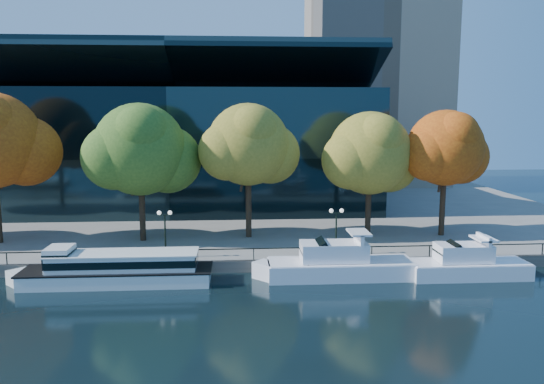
{
  "coord_description": "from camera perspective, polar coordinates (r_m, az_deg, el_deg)",
  "views": [
    {
      "loc": [
        3.68,
        -39.66,
        13.12
      ],
      "look_at": [
        6.85,
        8.0,
        6.0
      ],
      "focal_mm": 35.0,
      "sensor_mm": 36.0,
      "label": 1
    }
  ],
  "objects": [
    {
      "name": "tree_2",
      "position": [
        51.32,
        -13.82,
        4.26
      ],
      "size": [
        10.86,
        8.9,
        13.1
      ],
      "color": "black",
      "rests_on": "promenade"
    },
    {
      "name": "tree_3",
      "position": [
        51.27,
        -2.39,
        4.93
      ],
      "size": [
        9.93,
        8.15,
        13.1
      ],
      "color": "black",
      "rests_on": "promenade"
    },
    {
      "name": "promenade",
      "position": [
        77.16,
        -6.49,
        -0.99
      ],
      "size": [
        90.0,
        67.08,
        1.0
      ],
      "color": "slate",
      "rests_on": "ground"
    },
    {
      "name": "tree_5",
      "position": [
        54.85,
        18.29,
        4.35
      ],
      "size": [
        9.31,
        7.63,
        12.47
      ],
      "color": "black",
      "rests_on": "promenade"
    },
    {
      "name": "lamp_1",
      "position": [
        45.51,
        -11.45,
        -3.28
      ],
      "size": [
        1.26,
        0.36,
        4.03
      ],
      "color": "black",
      "rests_on": "promenade"
    },
    {
      "name": "tree_4",
      "position": [
        53.02,
        10.65,
        3.94
      ],
      "size": [
        10.19,
        8.35,
        12.31
      ],
      "color": "black",
      "rests_on": "promenade"
    },
    {
      "name": "convention_building",
      "position": [
        72.01,
        -9.95,
        4.68
      ],
      "size": [
        50.0,
        24.57,
        21.43
      ],
      "color": "black",
      "rests_on": "ground"
    },
    {
      "name": "cruiser_far",
      "position": [
        45.64,
        19.86,
        -7.3
      ],
      "size": [
        10.68,
        2.96,
        3.49
      ],
      "color": "white",
      "rests_on": "ground"
    },
    {
      "name": "cruiser_near",
      "position": [
        43.2,
        6.73,
        -7.64
      ],
      "size": [
        13.04,
        3.36,
        3.78
      ],
      "color": "white",
      "rests_on": "ground"
    },
    {
      "name": "tour_boat",
      "position": [
        43.17,
        -16.79,
        -7.81
      ],
      "size": [
        15.86,
        3.54,
        3.01
      ],
      "color": "white",
      "rests_on": "ground"
    },
    {
      "name": "railing",
      "position": [
        44.49,
        -8.47,
        -6.17
      ],
      "size": [
        88.2,
        0.08,
        0.99
      ],
      "color": "black",
      "rests_on": "promenade"
    },
    {
      "name": "lamp_2",
      "position": [
        45.89,
        6.93,
        -3.07
      ],
      "size": [
        1.26,
        0.36,
        4.03
      ],
      "color": "black",
      "rests_on": "promenade"
    },
    {
      "name": "ground",
      "position": [
        41.94,
        -8.77,
        -9.86
      ],
      "size": [
        160.0,
        160.0,
        0.0
      ],
      "primitive_type": "plane",
      "color": "black",
      "rests_on": "ground"
    }
  ]
}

